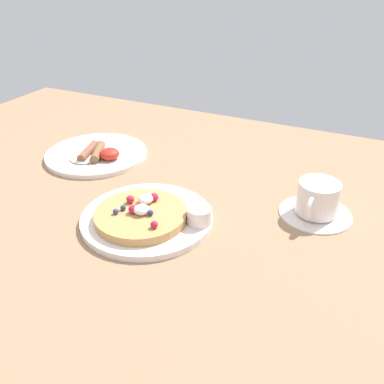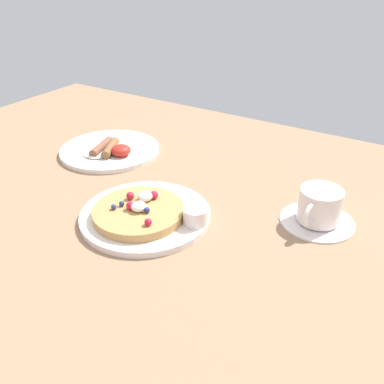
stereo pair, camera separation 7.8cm
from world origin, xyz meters
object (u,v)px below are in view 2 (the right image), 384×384
pancake_plate (145,215)px  coffee_cup (319,205)px  syrup_ramekin (195,216)px  breakfast_plate (110,150)px  coffee_saucer (317,221)px

pancake_plate → coffee_cup: size_ratio=2.25×
pancake_plate → syrup_ramekin: (9.94, 2.00, 2.23)cm
syrup_ramekin → pancake_plate: bearing=-168.6°
coffee_cup → breakfast_plate: bearing=176.3°
syrup_ramekin → coffee_saucer: syrup_ramekin is taller
coffee_saucer → syrup_ramekin: bearing=-142.8°
syrup_ramekin → coffee_saucer: bearing=37.2°
breakfast_plate → coffee_cup: size_ratio=2.25×
syrup_ramekin → breakfast_plate: 40.05cm
coffee_saucer → coffee_cup: bearing=-95.7°
coffee_cup → pancake_plate: bearing=-150.9°
coffee_cup → coffee_saucer: bearing=84.3°
coffee_saucer → coffee_cup: 3.61cm
breakfast_plate → coffee_cup: bearing=-3.7°
pancake_plate → syrup_ramekin: syrup_ramekin is taller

